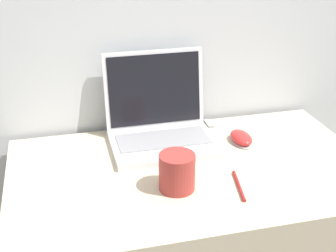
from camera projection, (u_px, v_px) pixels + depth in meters
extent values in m
cube|color=silver|center=(164.00, 145.00, 1.42)|extent=(0.32, 0.22, 0.02)
cube|color=gray|center=(163.00, 139.00, 1.43)|extent=(0.28, 0.12, 0.00)
cube|color=silver|center=(154.00, 89.00, 1.48)|extent=(0.32, 0.05, 0.25)
cube|color=black|center=(155.00, 90.00, 1.47)|extent=(0.29, 0.04, 0.22)
cylinder|color=#9E332D|center=(177.00, 172.00, 1.20)|extent=(0.09, 0.09, 0.10)
cylinder|color=black|center=(177.00, 156.00, 1.18)|extent=(0.08, 0.08, 0.01)
ellipsoid|color=#B2B2B7|center=(241.00, 141.00, 1.46)|extent=(0.06, 0.11, 0.01)
ellipsoid|color=red|center=(241.00, 137.00, 1.45)|extent=(0.06, 0.10, 0.03)
cube|color=#99999E|center=(209.00, 124.00, 1.57)|extent=(0.02, 0.06, 0.01)
cylinder|color=#A51E1E|center=(239.00, 186.00, 1.22)|extent=(0.03, 0.14, 0.01)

